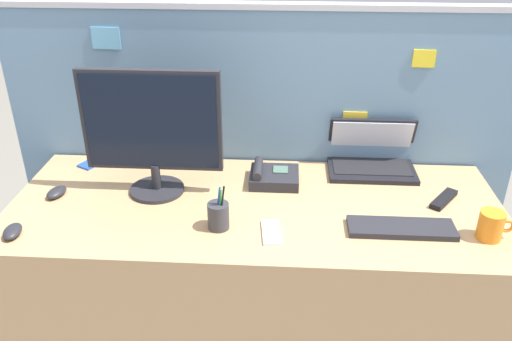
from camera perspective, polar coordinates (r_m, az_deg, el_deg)
The scene contains 14 objects.
ground_plane at distance 2.47m, azimuth -0.08°, elevation -17.71°, with size 10.00×10.00×0.00m, color slate.
desk at distance 2.24m, azimuth -0.08°, elevation -11.36°, with size 1.90×0.76×0.70m, color tan.
cubicle_divider at distance 2.41m, azimuth 0.55°, elevation 1.38°, with size 2.23×0.08×1.38m.
desktop_monitor at distance 2.05m, azimuth -11.22°, elevation 4.54°, with size 0.54×0.22×0.50m.
laptop at distance 2.33m, azimuth 12.36°, elevation 1.46°, with size 0.37×0.25×0.22m.
desk_phone at distance 2.18m, azimuth 1.80°, elevation -0.62°, with size 0.20×0.18×0.08m.
keyboard_main at distance 1.94m, azimuth 15.46°, elevation -6.04°, with size 0.38×0.12×0.02m, color #232328.
computer_mouse_right_hand at distance 2.04m, azimuth -24.87°, elevation -5.99°, with size 0.06×0.10×0.03m, color #232328.
computer_mouse_left_hand at distance 2.23m, azimuth -20.79°, elevation -2.21°, with size 0.06×0.10×0.03m, color #232328.
pen_cup at distance 1.87m, azimuth -4.09°, elevation -4.88°, with size 0.08×0.08×0.17m.
cell_phone_blue_case at distance 2.46m, azimuth -17.02°, elevation 0.95°, with size 0.07×0.15×0.01m, color blue.
cell_phone_white_slab at distance 1.86m, azimuth 1.66°, elevation -6.70°, with size 0.06×0.15×0.01m, color silver.
tv_remote at distance 2.17m, azimuth 19.67°, elevation -2.94°, with size 0.04×0.17×0.02m, color black.
coffee_mug at distance 1.99m, azimuth 24.12°, elevation -5.45°, with size 0.12×0.09×0.10m.
Camera 1 is at (0.11, -1.74, 1.75)m, focal length 36.94 mm.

